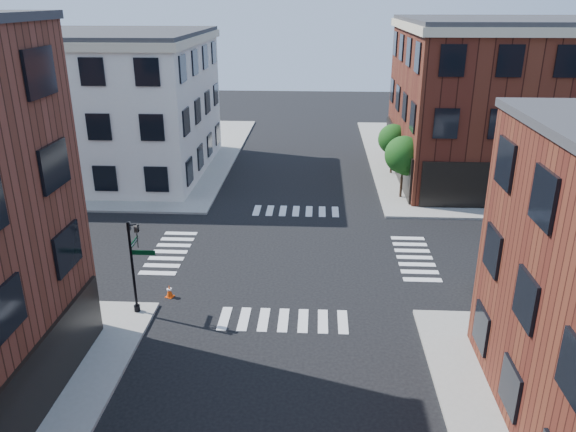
# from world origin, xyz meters

# --- Properties ---
(ground) EXTENTS (120.00, 120.00, 0.00)m
(ground) POSITION_xyz_m (0.00, 0.00, 0.00)
(ground) COLOR black
(ground) RESTS_ON ground
(sidewalk_ne) EXTENTS (30.00, 30.00, 0.15)m
(sidewalk_ne) POSITION_xyz_m (21.00, 21.00, 0.07)
(sidewalk_ne) COLOR gray
(sidewalk_ne) RESTS_ON ground
(sidewalk_nw) EXTENTS (30.00, 30.00, 0.15)m
(sidewalk_nw) POSITION_xyz_m (-21.00, 21.00, 0.07)
(sidewalk_nw) COLOR gray
(sidewalk_nw) RESTS_ON ground
(building_ne) EXTENTS (25.00, 16.00, 12.00)m
(building_ne) POSITION_xyz_m (20.50, 16.00, 6.00)
(building_ne) COLOR #451811
(building_ne) RESTS_ON ground
(building_nw) EXTENTS (22.00, 16.00, 11.00)m
(building_nw) POSITION_xyz_m (-19.00, 16.00, 5.50)
(building_nw) COLOR silver
(building_nw) RESTS_ON ground
(tree_near) EXTENTS (2.69, 2.69, 4.49)m
(tree_near) POSITION_xyz_m (7.56, 9.98, 3.16)
(tree_near) COLOR black
(tree_near) RESTS_ON ground
(tree_far) EXTENTS (2.43, 2.43, 4.07)m
(tree_far) POSITION_xyz_m (7.56, 15.98, 2.87)
(tree_far) COLOR black
(tree_far) RESTS_ON ground
(signal_pole) EXTENTS (1.29, 1.24, 4.60)m
(signal_pole) POSITION_xyz_m (-6.72, -6.68, 2.86)
(signal_pole) COLOR black
(signal_pole) RESTS_ON ground
(traffic_cone) EXTENTS (0.46, 0.46, 0.65)m
(traffic_cone) POSITION_xyz_m (-5.70, -5.16, 0.31)
(traffic_cone) COLOR #EF470A
(traffic_cone) RESTS_ON ground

